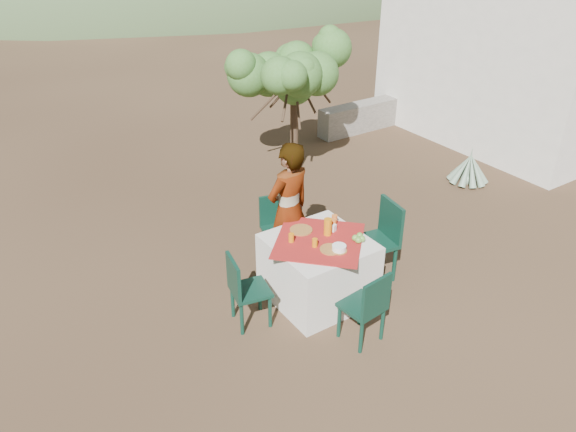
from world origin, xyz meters
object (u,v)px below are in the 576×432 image
object	(u,v)px
agave	(469,169)
chair_far	(277,224)
person	(289,210)
shrub_tree	(296,78)
chair_near	(368,305)
chair_left	(244,288)
juice_pitcher	(328,227)
chair_right	(381,237)
guesthouse	(519,54)
table	(318,269)

from	to	relation	value
agave	chair_far	bearing A→B (deg)	-178.31
person	shrub_tree	distance (m)	2.95
chair_near	chair_left	distance (m)	1.29
juice_pitcher	person	bearing A→B (deg)	102.84
chair_far	chair_right	distance (m)	1.31
chair_near	person	world-z (taller)	person
chair_left	guesthouse	xyz separation A→B (m)	(7.17, 2.22, 1.03)
table	juice_pitcher	size ratio (longest dim) A/B	6.64
agave	shrub_tree	bearing A→B (deg)	138.97
chair_near	guesthouse	world-z (taller)	guesthouse
chair_right	guesthouse	size ratio (longest dim) A/B	0.23
table	juice_pitcher	world-z (taller)	juice_pitcher
chair_left	chair_right	distance (m)	1.80
chair_right	guesthouse	world-z (taller)	guesthouse
chair_far	guesthouse	world-z (taller)	guesthouse
agave	chair_right	bearing A→B (deg)	-158.56
chair_right	agave	xyz separation A→B (m)	(2.93, 1.15, -0.31)
chair_left	person	distance (m)	1.17
chair_left	chair_near	bearing A→B (deg)	-125.45
person	juice_pitcher	distance (m)	0.60
chair_right	juice_pitcher	xyz separation A→B (m)	(-0.72, 0.10, 0.32)
table	agave	distance (m)	3.96
person	agave	bearing A→B (deg)	177.62
person	chair_right	bearing A→B (deg)	131.93
juice_pitcher	chair_right	bearing A→B (deg)	-8.05
shrub_tree	agave	bearing A→B (deg)	-41.03
chair_left	person	bearing A→B (deg)	-47.72
table	chair_near	world-z (taller)	chair_near
agave	juice_pitcher	distance (m)	3.85
chair_right	agave	bearing A→B (deg)	120.64
person	chair_near	bearing A→B (deg)	78.50
table	person	world-z (taller)	person
person	shrub_tree	xyz separation A→B (m)	(1.66, 2.32, 0.76)
chair_left	chair_right	world-z (taller)	chair_right
table	guesthouse	xyz separation A→B (m)	(6.25, 2.27, 1.12)
person	juice_pitcher	bearing A→B (deg)	93.40
shrub_tree	person	bearing A→B (deg)	-125.69
chair_right	shrub_tree	bearing A→B (deg)	174.10
chair_right	person	distance (m)	1.13
agave	guesthouse	bearing A→B (deg)	25.69
agave	juice_pitcher	size ratio (longest dim) A/B	3.52
chair_far	shrub_tree	world-z (taller)	shrub_tree
chair_left	agave	size ratio (longest dim) A/B	1.22
shrub_tree	agave	world-z (taller)	shrub_tree
juice_pitcher	chair_far	bearing A→B (deg)	94.53
chair_near	chair_left	size ratio (longest dim) A/B	1.00
chair_far	agave	xyz separation A→B (m)	(3.73, 0.11, -0.22)
chair_left	shrub_tree	size ratio (longest dim) A/B	0.41
person	guesthouse	bearing A→B (deg)	-174.66
chair_left	person	xyz separation A→B (m)	(0.95, 0.58, 0.38)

